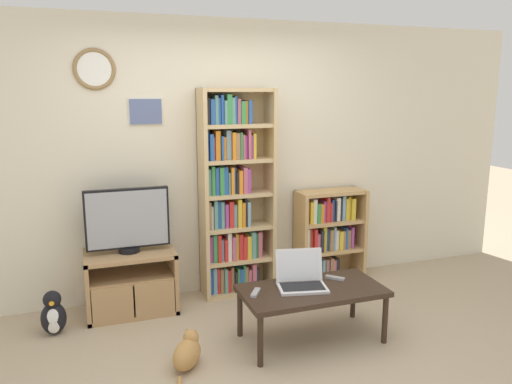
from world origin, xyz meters
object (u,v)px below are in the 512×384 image
laptop (301,278)px  remote_far_from_laptop (335,278)px  coffee_table (312,293)px  tv_stand (131,282)px  cat (188,352)px  bookshelf_tall (233,197)px  penguin_figurine (53,315)px  television (128,220)px  bookshelf_short (326,235)px  remote_near_laptop (256,293)px

laptop → remote_far_from_laptop: (0.33, 0.04, -0.06)m
coffee_table → remote_far_from_laptop: 0.29m
tv_stand → cat: 1.12m
bookshelf_tall → cat: bearing=-120.4°
penguin_figurine → television: bearing=20.8°
laptop → cat: (-0.94, -0.15, -0.39)m
penguin_figurine → remote_far_from_laptop: bearing=-16.7°
television → coffee_table: (1.29, -1.01, -0.45)m
laptop → remote_far_from_laptop: 0.33m
tv_stand → penguin_figurine: (-0.64, -0.23, -0.11)m
tv_stand → bookshelf_tall: bearing=7.4°
bookshelf_short → penguin_figurine: bearing=-172.3°
tv_stand → bookshelf_short: size_ratio=0.82×
bookshelf_short → cat: 2.12m
tv_stand → remote_near_laptop: 1.28m
cat → penguin_figurine: size_ratio=1.45×
laptop → coffee_table: bearing=-34.6°
tv_stand → laptop: bearing=-37.1°
television → remote_far_from_laptop: bearing=-30.1°
laptop → penguin_figurine: bearing=171.4°
coffee_table → penguin_figurine: coffee_table is taller
remote_far_from_laptop → cat: remote_far_from_laptop is taller
bookshelf_tall → laptop: bearing=-77.2°
tv_stand → penguin_figurine: size_ratio=2.11×
bookshelf_tall → bookshelf_short: bookshelf_tall is taller
remote_near_laptop → cat: remote_near_laptop is taller
tv_stand → penguin_figurine: tv_stand is taller
cat → laptop: bearing=42.8°
cat → remote_near_laptop: bearing=46.1°
bookshelf_short → remote_far_from_laptop: (-0.44, -1.01, -0.04)m
remote_near_laptop → remote_far_from_laptop: 0.72m
bookshelf_short → penguin_figurine: bookshelf_short is taller
television → coffee_table: bearing=-38.0°
television → penguin_figurine: 0.96m
bookshelf_short → remote_far_from_laptop: bearing=-113.6°
laptop → bookshelf_tall: bearing=114.6°
television → cat: size_ratio=1.34×
television → remote_far_from_laptop: television is taller
bookshelf_short → coffee_table: bookshelf_short is taller
coffee_table → bookshelf_short: bearing=58.0°
remote_near_laptop → tv_stand: bearing=163.7°
tv_stand → bookshelf_short: bookshelf_short is taller
laptop → remote_far_from_laptop: bearing=19.3°
tv_stand → cat: bearing=-75.3°
bookshelf_short → cat: bearing=-145.0°
remote_far_from_laptop → tv_stand: bearing=-72.7°
bookshelf_short → laptop: (-0.77, -1.06, 0.02)m
cat → bookshelf_short: bearing=69.1°
television → bookshelf_tall: bookshelf_tall is taller
cat → remote_far_from_laptop: bearing=42.4°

